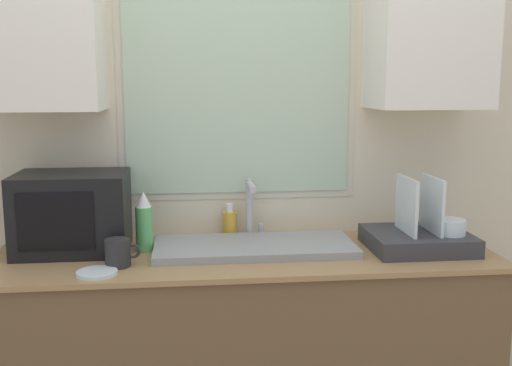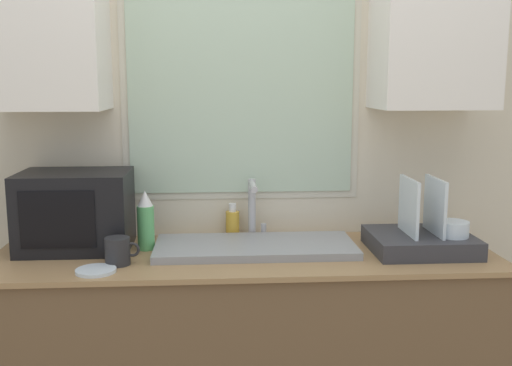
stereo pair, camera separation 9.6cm
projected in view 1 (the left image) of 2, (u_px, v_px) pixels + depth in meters
countertop at (245, 359)px, 2.40m from camera, size 1.94×0.61×0.88m
wall_back at (238, 114)px, 2.52m from camera, size 6.00×0.38×2.60m
sink_basin at (254, 247)px, 2.36m from camera, size 0.78×0.34×0.03m
faucet at (251, 204)px, 2.51m from camera, size 0.08×0.19×0.25m
microwave at (72, 212)px, 2.33m from camera, size 0.42×0.31×0.31m
dish_rack at (420, 236)px, 2.37m from camera, size 0.39×0.34×0.29m
spray_bottle at (144, 222)px, 2.34m from camera, size 0.07×0.07×0.24m
soap_bottle at (230, 223)px, 2.56m from camera, size 0.06×0.06×0.15m
mug_near_sink at (118, 253)px, 2.15m from camera, size 0.13×0.09×0.10m
small_plate at (97, 273)px, 2.07m from camera, size 0.14×0.14×0.01m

